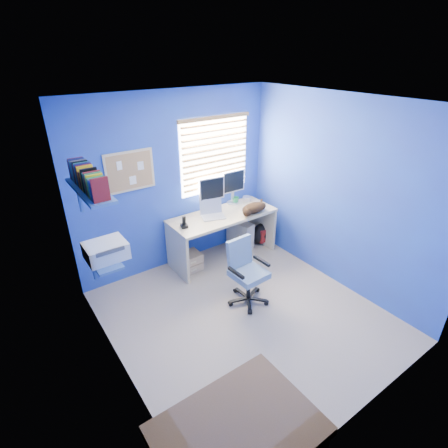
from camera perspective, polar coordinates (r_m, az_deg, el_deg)
floor at (r=4.46m, az=3.38°, el=-14.64°), size 3.00×3.20×0.00m
ceiling at (r=3.37m, az=4.58°, el=19.13°), size 3.00×3.20×0.00m
wall_back at (r=4.98m, az=-7.81°, el=6.66°), size 3.00×0.01×2.50m
wall_front at (r=2.90m, az=24.65°, el=-11.93°), size 3.00×0.01×2.50m
wall_left at (r=3.14m, az=-18.09°, el=-7.36°), size 0.01×3.20×2.50m
wall_right at (r=4.77m, az=18.11°, el=4.59°), size 0.01×3.20×2.50m
desk at (r=5.34m, az=-0.20°, el=-2.02°), size 1.62×0.65×0.74m
laptop at (r=5.05m, az=-1.82°, el=2.26°), size 0.39×0.35×0.22m
monitor_left at (r=5.17m, az=-2.11°, el=4.80°), size 0.41×0.17×0.54m
monitor_right at (r=5.46m, az=1.42°, el=6.03°), size 0.40×0.13×0.54m
phone at (r=4.80m, az=-6.56°, el=0.39°), size 0.11×0.13×0.17m
mug at (r=5.54m, az=1.90°, el=3.91°), size 0.10×0.09×0.10m
cd_spindle at (r=5.65m, az=3.73°, el=4.16°), size 0.13×0.13×0.07m
cat at (r=5.23m, az=4.95°, el=2.65°), size 0.48×0.37×0.15m
tower_pc at (r=5.71m, az=2.64°, el=-1.69°), size 0.28×0.47×0.45m
drawer_boxes at (r=5.19m, az=-5.78°, el=-6.15°), size 0.35×0.28×0.27m
yellow_book at (r=5.55m, az=2.74°, el=-3.85°), size 0.03×0.17×0.24m
backpack at (r=5.84m, az=6.05°, el=-1.58°), size 0.32×0.25×0.37m
office_chair at (r=4.50m, az=3.67°, el=-9.04°), size 0.51×0.51×0.84m
window_blinds at (r=5.18m, az=-1.41°, el=11.17°), size 1.15×0.05×1.10m
corkboard at (r=4.62m, az=-15.09°, el=8.31°), size 0.64×0.02×0.52m
wall_shelves at (r=3.73m, az=-20.12°, el=1.16°), size 0.42×0.90×1.05m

